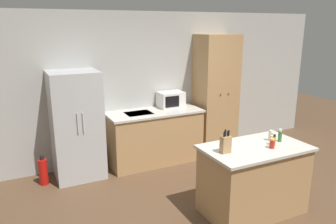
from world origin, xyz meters
TOP-DOWN VIEW (x-y plane):
  - ground_plane at (0.00, 0.00)m, footprint 14.00×14.00m
  - wall_back at (0.00, 2.33)m, footprint 7.20×0.06m
  - refrigerator at (-1.50, 1.97)m, footprint 0.75×0.68m
  - back_counter at (-0.18, 1.97)m, footprint 1.65×0.71m
  - pantry_cabinet at (1.12, 2.02)m, footprint 0.73×0.58m
  - kitchen_island at (0.30, -0.08)m, footprint 1.33×0.79m
  - microwave at (0.22, 2.11)m, footprint 0.44×0.34m
  - knife_block at (-0.16, -0.08)m, footprint 0.12×0.08m
  - spice_bottle_tall_dark at (0.52, -0.17)m, footprint 0.04×0.04m
  - spice_bottle_short_red at (0.55, -0.10)m, footprint 0.04×0.04m
  - spice_bottle_amber_oil at (0.63, 0.01)m, footprint 0.06×0.06m
  - spice_bottle_green_herb at (0.45, -0.21)m, footprint 0.06×0.06m
  - spice_bottle_pale_salt at (0.71, -0.07)m, footprint 0.05×0.05m
  - fire_extinguisher at (-2.06, 1.91)m, footprint 0.13×0.13m

SIDE VIEW (x-z plane):
  - ground_plane at x=0.00m, z-range 0.00..0.00m
  - fire_extinguisher at x=-2.06m, z-range -0.03..0.45m
  - kitchen_island at x=0.30m, z-range 0.00..0.90m
  - back_counter at x=-0.18m, z-range 0.00..0.93m
  - refrigerator at x=-1.50m, z-range 0.00..1.70m
  - spice_bottle_short_red at x=0.55m, z-range 0.90..1.01m
  - spice_bottle_green_herb at x=0.45m, z-range 0.89..1.02m
  - spice_bottle_amber_oil at x=0.63m, z-range 0.89..1.03m
  - spice_bottle_tall_dark at x=0.52m, z-range 0.89..1.05m
  - spice_bottle_pale_salt at x=0.71m, z-range 0.89..1.06m
  - knife_block at x=-0.16m, z-range 0.86..1.15m
  - microwave at x=0.22m, z-range 0.93..1.21m
  - pantry_cabinet at x=1.12m, z-range 0.00..2.21m
  - wall_back at x=0.00m, z-range 0.00..2.60m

